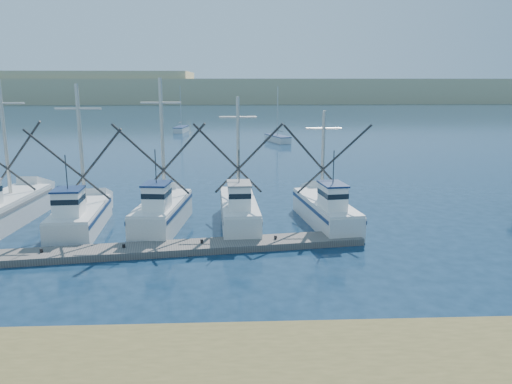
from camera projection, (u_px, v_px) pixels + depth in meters
ground at (277, 302)px, 20.19m from camera, size 500.00×500.00×0.00m
floating_dock at (104, 252)px, 25.49m from camera, size 27.48×5.61×0.37m
dune_ridge at (236, 90)px, 223.95m from camera, size 360.00×60.00×10.00m
trawler_fleet at (100, 212)px, 30.18m from camera, size 28.03×9.28×8.96m
sailboat_near at (278, 139)px, 73.84m from camera, size 3.52×6.36×8.10m
sailboat_far at (181, 129)px, 88.41m from camera, size 2.30×5.73×8.10m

